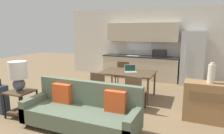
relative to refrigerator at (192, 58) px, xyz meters
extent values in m
plane|color=#7F6647|center=(-1.88, -4.22, -0.92)|extent=(20.00, 20.00, 0.00)
cube|color=silver|center=(-1.88, 0.41, 0.43)|extent=(6.40, 0.06, 2.70)
cube|color=white|center=(-2.01, 0.37, 0.65)|extent=(0.99, 0.01, 0.94)
cube|color=beige|center=(-1.88, 0.07, -0.49)|extent=(2.88, 0.62, 0.86)
cube|color=#232326|center=(-1.88, 0.07, -0.04)|extent=(2.91, 0.65, 0.04)
cube|color=#B2B5B7|center=(-2.15, 0.02, -0.02)|extent=(0.48, 0.36, 0.01)
cylinder|color=#B7BABC|center=(-2.15, 0.19, 0.10)|extent=(0.02, 0.02, 0.24)
cube|color=beige|center=(-1.88, 0.21, 0.88)|extent=(2.74, 0.34, 0.70)
cube|color=black|center=(-1.14, 0.02, 0.12)|extent=(0.48, 0.36, 0.28)
cube|color=#B7BABC|center=(0.00, 0.00, 0.00)|extent=(0.77, 0.71, 1.85)
cylinder|color=silver|center=(-0.23, -0.37, 0.09)|extent=(0.02, 0.02, 0.83)
cube|color=brown|center=(-1.62, -2.18, -0.20)|extent=(1.47, 0.98, 0.04)
cylinder|color=brown|center=(-2.29, -2.61, -0.57)|extent=(0.05, 0.05, 0.70)
cylinder|color=brown|center=(-0.94, -2.61, -0.57)|extent=(0.05, 0.05, 0.70)
cylinder|color=brown|center=(-2.29, -1.75, -0.57)|extent=(0.05, 0.05, 0.70)
cylinder|color=brown|center=(-0.94, -1.75, -0.57)|extent=(0.05, 0.05, 0.70)
cylinder|color=#3D2D1E|center=(-2.88, -4.67, -0.87)|extent=(0.05, 0.05, 0.10)
cylinder|color=#3D2D1E|center=(-2.88, -4.03, -0.87)|extent=(0.05, 0.05, 0.10)
cylinder|color=#3D2D1E|center=(-0.81, -4.03, -0.87)|extent=(0.05, 0.05, 0.10)
cube|color=#566651|center=(-1.84, -4.35, -0.67)|extent=(2.27, 0.80, 0.30)
cube|color=#566651|center=(-1.84, -4.02, -0.43)|extent=(2.27, 0.14, 0.79)
cube|color=#566651|center=(-2.91, -4.35, -0.60)|extent=(0.14, 0.80, 0.44)
cube|color=#566651|center=(-0.78, -4.35, -0.60)|extent=(0.14, 0.80, 0.44)
cube|color=#E05123|center=(-2.39, -4.15, -0.32)|extent=(0.40, 0.12, 0.40)
cube|color=#E05123|center=(-1.20, -4.15, -0.32)|extent=(0.40, 0.13, 0.40)
cube|color=brown|center=(-3.37, -4.32, -0.35)|extent=(0.51, 0.51, 0.03)
cube|color=brown|center=(-3.37, -4.32, -0.79)|extent=(0.46, 0.46, 0.02)
cube|color=black|center=(-3.61, -4.56, -0.65)|extent=(0.03, 0.03, 0.56)
cube|color=black|center=(-3.14, -4.56, -0.65)|extent=(0.03, 0.03, 0.56)
cube|color=black|center=(-3.61, -4.09, -0.65)|extent=(0.03, 0.03, 0.56)
cube|color=black|center=(-3.14, -4.09, -0.65)|extent=(0.03, 0.03, 0.56)
cylinder|color=#4C515B|center=(-3.39, -4.32, -0.33)|extent=(0.16, 0.16, 0.02)
sphere|color=#4C515B|center=(-3.39, -4.32, -0.19)|extent=(0.26, 0.26, 0.26)
cylinder|color=beige|center=(-3.39, -4.32, 0.13)|extent=(0.38, 0.38, 0.37)
cube|color=olive|center=(0.45, -2.96, -0.51)|extent=(1.04, 0.43, 0.83)
cube|color=brown|center=(0.45, -3.18, -0.34)|extent=(0.83, 0.01, 0.20)
cylinder|color=beige|center=(0.42, -2.97, 0.10)|extent=(0.14, 0.14, 0.38)
cylinder|color=beige|center=(0.42, -2.97, 0.31)|extent=(0.08, 0.08, 0.04)
cube|color=brown|center=(-2.09, -1.41, -0.50)|extent=(0.47, 0.47, 0.04)
cube|color=brown|center=(-2.11, -1.21, -0.28)|extent=(0.40, 0.08, 0.40)
cylinder|color=black|center=(-2.24, -1.60, -0.72)|extent=(0.03, 0.03, 0.40)
cylinder|color=black|center=(-1.90, -1.56, -0.72)|extent=(0.03, 0.03, 0.40)
cylinder|color=black|center=(-2.28, -1.26, -0.72)|extent=(0.03, 0.03, 0.40)
cylinder|color=black|center=(-1.94, -1.22, -0.72)|extent=(0.03, 0.03, 0.40)
cube|color=brown|center=(-2.09, -2.91, -0.50)|extent=(0.45, 0.45, 0.04)
cube|color=brown|center=(-2.10, -3.11, -0.28)|extent=(0.40, 0.06, 0.40)
cylinder|color=black|center=(-1.91, -2.76, -0.72)|extent=(0.03, 0.03, 0.40)
cylinder|color=black|center=(-2.24, -2.73, -0.72)|extent=(0.03, 0.03, 0.40)
cylinder|color=black|center=(-1.93, -3.09, -0.72)|extent=(0.03, 0.03, 0.40)
cylinder|color=black|center=(-2.27, -3.07, -0.72)|extent=(0.03, 0.03, 0.40)
cube|color=brown|center=(-1.15, -2.92, -0.50)|extent=(0.47, 0.47, 0.04)
cube|color=brown|center=(-1.17, -3.12, -0.28)|extent=(0.40, 0.08, 0.40)
cylinder|color=black|center=(-0.96, -2.78, -0.72)|extent=(0.03, 0.03, 0.40)
cylinder|color=black|center=(-1.30, -2.73, -0.72)|extent=(0.03, 0.03, 0.40)
cylinder|color=black|center=(-1.00, -3.11, -0.72)|extent=(0.03, 0.03, 0.40)
cylinder|color=black|center=(-1.34, -3.07, -0.72)|extent=(0.03, 0.03, 0.40)
cube|color=#B7BABC|center=(-1.52, -2.22, -0.18)|extent=(0.39, 0.35, 0.02)
cube|color=#B7BABC|center=(-1.58, -2.12, -0.08)|extent=(0.31, 0.20, 0.20)
cube|color=#143828|center=(-1.57, -2.12, -0.08)|extent=(0.27, 0.17, 0.17)
camera|label=1|loc=(0.11, -7.38, 0.99)|focal=32.00mm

